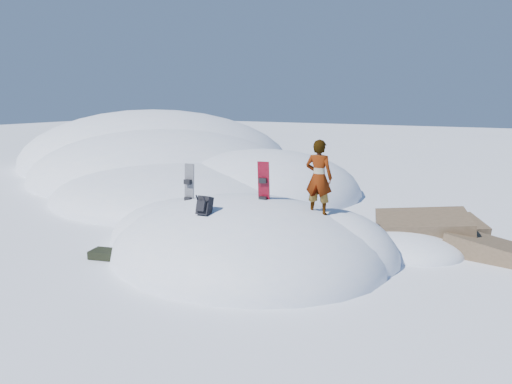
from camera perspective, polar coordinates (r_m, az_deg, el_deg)
The scene contains 9 objects.
ground at distance 12.47m, azimuth -1.20°, elevation -7.44°, with size 120.00×120.00×0.00m, color white.
snow_mound at distance 12.75m, azimuth -1.33°, elevation -7.03°, with size 8.00×6.00×3.00m.
snow_ridge at distance 26.21m, azimuth -10.23°, elevation 2.09°, with size 21.50×18.50×6.40m.
rock_outcrop at distance 14.00m, azimuth 18.64°, elevation -5.91°, with size 4.68×4.41×1.68m.
snowboard_red at distance 12.00m, azimuth 0.88°, elevation 0.02°, with size 0.31×0.24×1.52m.
snowboard_dark at distance 12.84m, azimuth -7.67°, elevation -0.06°, with size 0.28×0.17×1.51m.
backpack at distance 11.16m, azimuth -5.95°, elevation -1.56°, with size 0.31×0.38×0.50m.
gear_pile at distance 12.88m, azimuth -16.54°, elevation -6.73°, with size 0.96×0.74×0.25m.
person at distance 11.55m, azimuth 7.19°, elevation 1.66°, with size 0.64×0.42×1.76m, color slate.
Camera 1 is at (5.94, -10.25, 3.91)m, focal length 35.00 mm.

